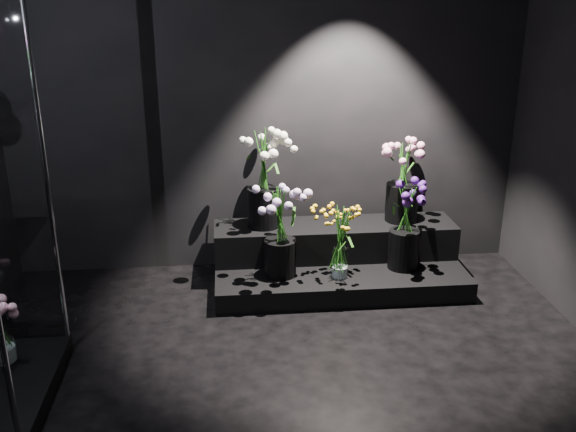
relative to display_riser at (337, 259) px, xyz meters
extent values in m
plane|color=black|center=(-0.51, -1.62, -0.17)|extent=(4.00, 4.00, 0.00)
plane|color=black|center=(-0.51, 0.38, 1.23)|extent=(4.00, 0.00, 4.00)
cube|color=black|center=(0.00, -0.10, -0.10)|extent=(1.89, 0.84, 0.16)
cube|color=black|center=(0.00, 0.11, 0.11)|extent=(1.89, 0.42, 0.26)
cylinder|color=white|center=(-0.03, -0.30, 0.10)|extent=(0.12, 0.12, 0.24)
cylinder|color=black|center=(-0.46, -0.21, 0.12)|extent=(0.24, 0.24, 0.28)
cylinder|color=black|center=(0.48, -0.18, 0.13)|extent=(0.23, 0.23, 0.30)
cylinder|color=black|center=(-0.56, 0.13, 0.40)|extent=(0.25, 0.25, 0.31)
cylinder|color=black|center=(0.53, 0.15, 0.40)|extent=(0.25, 0.25, 0.30)
cylinder|color=white|center=(-2.18, -1.12, 0.06)|extent=(0.16, 0.16, 0.26)
camera|label=1|loc=(-0.83, -4.53, 2.02)|focal=40.00mm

